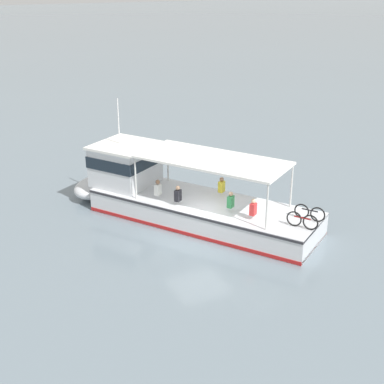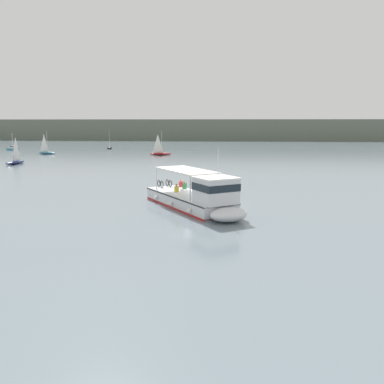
{
  "view_description": "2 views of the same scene",
  "coord_description": "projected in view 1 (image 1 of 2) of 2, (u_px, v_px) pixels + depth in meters",
  "views": [
    {
      "loc": [
        9.72,
        19.07,
        10.8
      ],
      "look_at": [
        -0.54,
        -1.78,
        1.4
      ],
      "focal_mm": 50.69,
      "sensor_mm": 36.0,
      "label": 1
    },
    {
      "loc": [
        2.22,
        -36.06,
        7.18
      ],
      "look_at": [
        -0.54,
        -1.78,
        1.4
      ],
      "focal_mm": 38.63,
      "sensor_mm": 36.0,
      "label": 2
    }
  ],
  "objects": [
    {
      "name": "ground_plane",
      "position": [
        199.0,
        237.0,
        23.9
      ],
      "size": [
        400.0,
        400.0,
        0.0
      ],
      "primitive_type": "plane",
      "color": "slate"
    },
    {
      "name": "ferry_main",
      "position": [
        174.0,
        195.0,
        25.7
      ],
      "size": [
        9.55,
        12.32,
        5.32
      ],
      "color": "silver",
      "rests_on": "ground"
    }
  ]
}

